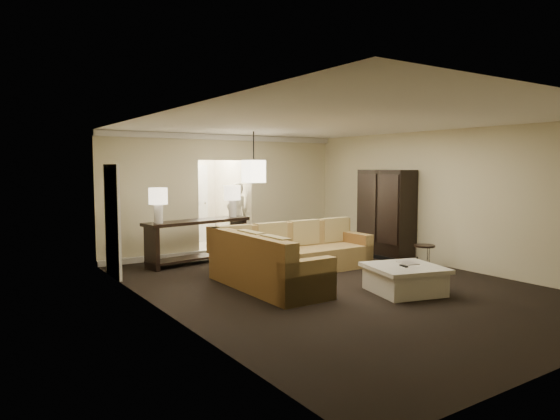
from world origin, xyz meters
TOP-DOWN VIEW (x-y plane):
  - ground at (0.00, 0.00)m, footprint 8.00×8.00m
  - wall_back at (0.00, 4.00)m, footprint 6.00×0.04m
  - wall_left at (-3.00, 0.00)m, footprint 0.04×8.00m
  - wall_right at (3.00, 0.00)m, footprint 0.04×8.00m
  - ceiling at (0.00, 0.00)m, footprint 6.00×8.00m
  - crown_molding at (0.00, 3.95)m, footprint 6.00×0.10m
  - baseboard at (0.00, 3.95)m, footprint 6.00×0.10m
  - side_door at (-2.97, 2.80)m, footprint 0.05×0.90m
  - foyer at (0.00, 5.34)m, footprint 1.44×2.02m
  - sectional_sofa at (-0.29, 0.92)m, footprint 3.24×2.59m
  - coffee_table at (0.66, -0.99)m, footprint 1.36×1.36m
  - console_table at (-1.09, 3.20)m, footprint 2.45×0.92m
  - armoire at (2.69, 1.43)m, footprint 0.59×1.38m
  - drink_table at (2.31, 0.00)m, footprint 0.41×0.41m
  - table_lamp_left at (-2.00, 3.05)m, footprint 0.37×0.37m
  - table_lamp_right at (-0.17, 3.35)m, footprint 0.37×0.37m
  - pendant_light at (0.00, 2.70)m, footprint 0.38×0.38m
  - person at (0.45, 4.30)m, footprint 0.72×0.53m

SIDE VIEW (x-z plane):
  - ground at x=0.00m, z-range 0.00..0.00m
  - baseboard at x=0.00m, z-range 0.00..0.12m
  - coffee_table at x=0.66m, z-range 0.00..0.46m
  - drink_table at x=2.31m, z-range 0.11..0.62m
  - sectional_sofa at x=-0.29m, z-range -0.10..0.87m
  - console_table at x=-1.09m, z-range 0.09..1.01m
  - person at x=0.45m, z-range 0.00..1.84m
  - armoire at x=2.69m, z-range -0.04..1.94m
  - side_door at x=-2.97m, z-range 0.00..2.10m
  - foyer at x=0.00m, z-range -0.10..2.70m
  - table_lamp_left at x=-2.00m, z-range 1.04..1.75m
  - table_lamp_right at x=-0.17m, z-range 1.04..1.75m
  - wall_back at x=0.00m, z-range 0.00..2.80m
  - wall_left at x=-3.00m, z-range 0.00..2.80m
  - wall_right at x=3.00m, z-range 0.00..2.80m
  - pendant_light at x=0.00m, z-range 1.41..2.50m
  - crown_molding at x=0.00m, z-range 2.67..2.79m
  - ceiling at x=0.00m, z-range 2.79..2.81m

